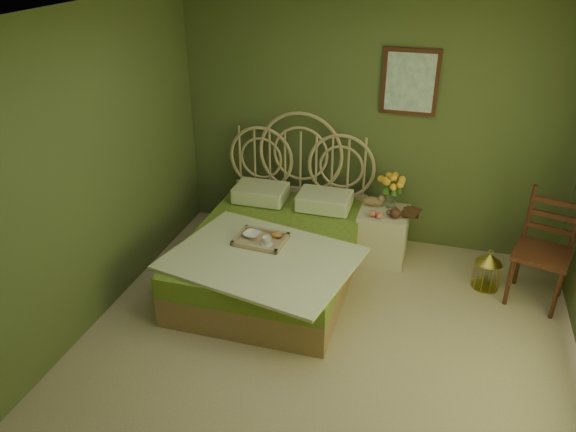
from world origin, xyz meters
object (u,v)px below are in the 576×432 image
(bed, at_px, (274,249))
(nightstand, at_px, (384,227))
(birdcage, at_px, (487,271))
(chair, at_px, (543,241))

(bed, distance_m, nightstand, 1.17)
(bed, relative_size, nightstand, 2.31)
(nightstand, height_order, birdcage, nightstand)
(chair, xyz_separation_m, birdcage, (-0.42, 0.01, -0.40))
(bed, xyz_separation_m, chair, (2.41, 0.37, 0.27))
(bed, bearing_deg, chair, 8.67)
(nightstand, bearing_deg, bed, -145.74)
(chair, bearing_deg, bed, -155.56)
(bed, relative_size, birdcage, 5.99)
(bed, bearing_deg, nightstand, 34.26)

